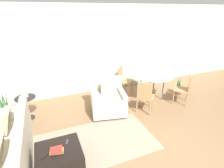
{
  "coord_description": "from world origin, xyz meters",
  "views": [
    {
      "loc": [
        -2.01,
        -1.97,
        2.57
      ],
      "look_at": [
        -0.4,
        1.99,
        0.75
      ],
      "focal_mm": 28.0,
      "sensor_mm": 36.0,
      "label": 1
    }
  ],
  "objects": [
    {
      "name": "dining_chair_near_left",
      "position": [
        0.32,
        1.48,
        0.52
      ],
      "size": [
        0.59,
        0.59,
        0.9
      ],
      "color": "tan",
      "rests_on": "ground_plane"
    },
    {
      "name": "picture_frame",
      "position": [
        -2.56,
        2.34,
        0.68
      ],
      "size": [
        0.17,
        0.06,
        0.16
      ],
      "color": "#8C6647",
      "rests_on": "side_table"
    },
    {
      "name": "ottoman",
      "position": [
        -2.0,
        0.47,
        0.22
      ],
      "size": [
        0.76,
        0.68,
        0.4
      ],
      "color": "black",
      "rests_on": "ground_plane"
    },
    {
      "name": "wall_back",
      "position": [
        0.0,
        3.34,
        1.38
      ],
      "size": [
        12.0,
        0.06,
        2.75
      ],
      "color": "silver",
      "rests_on": "ground_plane"
    },
    {
      "name": "couch",
      "position": [
        -2.85,
        0.83,
        0.3
      ],
      "size": [
        0.88,
        2.03,
        0.9
      ],
      "color": "beige",
      "rests_on": "ground_plane"
    },
    {
      "name": "dining_chair_far_left",
      "position": [
        0.32,
        2.82,
        0.52
      ],
      "size": [
        0.59,
        0.59,
        0.9
      ],
      "color": "tan",
      "rests_on": "ground_plane"
    },
    {
      "name": "potted_plant",
      "position": [
        -3.03,
        2.37,
        0.24
      ],
      "size": [
        0.35,
        0.35,
        1.0
      ],
      "color": "maroon",
      "rests_on": "ground_plane"
    },
    {
      "name": "dining_chair_near_right",
      "position": [
        1.66,
        1.48,
        0.52
      ],
      "size": [
        0.59,
        0.59,
        0.9
      ],
      "color": "tan",
      "rests_on": "ground_plane"
    },
    {
      "name": "armchair",
      "position": [
        -0.57,
        1.87,
        0.36
      ],
      "size": [
        1.02,
        1.0,
        0.9
      ],
      "color": "beige",
      "rests_on": "ground_plane"
    },
    {
      "name": "side_table",
      "position": [
        -2.56,
        2.34,
        0.42
      ],
      "size": [
        0.49,
        0.49,
        0.6
      ],
      "color": "black",
      "rests_on": "ground_plane"
    },
    {
      "name": "tv_remote_primary",
      "position": [
        -1.83,
        0.61,
        0.41
      ],
      "size": [
        0.07,
        0.14,
        0.01
      ],
      "color": "#333338",
      "rests_on": "ottoman"
    },
    {
      "name": "area_rug",
      "position": [
        -1.29,
        0.85,
        0.0
      ],
      "size": [
        2.58,
        1.4,
        0.01
      ],
      "color": "gray",
      "rests_on": "ground_plane"
    },
    {
      "name": "book_stack",
      "position": [
        -2.03,
        0.43,
        0.43
      ],
      "size": [
        0.24,
        0.18,
        0.05
      ],
      "color": "gold",
      "rests_on": "ottoman"
    },
    {
      "name": "potted_plant_small",
      "position": [
        1.96,
        2.05,
        0.18
      ],
      "size": [
        0.24,
        0.24,
        0.56
      ],
      "color": "brown",
      "rests_on": "ground_plane"
    },
    {
      "name": "ground_plane",
      "position": [
        0.0,
        0.0,
        0.0
      ],
      "size": [
        20.0,
        20.0,
        0.0
      ],
      "primitive_type": "plane",
      "color": "brown"
    },
    {
      "name": "tv_remote_secondary",
      "position": [
        -2.21,
        0.4,
        0.41
      ],
      "size": [
        0.14,
        0.14,
        0.01
      ],
      "color": "black",
      "rests_on": "ottoman"
    },
    {
      "name": "dining_table",
      "position": [
        0.99,
        2.15,
        0.71
      ],
      "size": [
        1.26,
        1.26,
        0.78
      ],
      "color": "#99A8AD",
      "rests_on": "ground_plane"
    }
  ]
}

